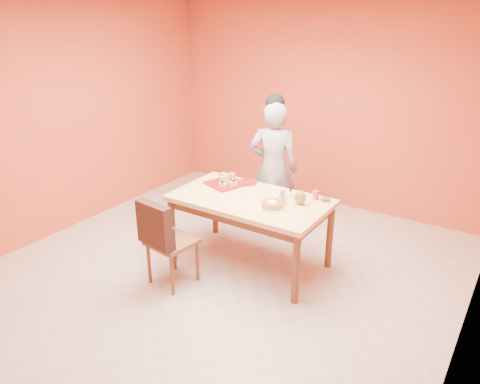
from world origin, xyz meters
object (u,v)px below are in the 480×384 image
Objects in this scene: dining_table at (250,206)px; sponge_cake at (272,204)px; red_dinner_plate at (247,182)px; magenta_glass at (316,195)px; dining_chair at (170,240)px; pastry_platter at (226,184)px; egg_ornament at (300,197)px; checker_tin at (326,200)px; person at (273,168)px.

dining_table is 0.36m from sponge_cake.
red_dinner_plate is 0.83m from magenta_glass.
dining_chair is 4.20× the size of sponge_cake.
pastry_platter reaches higher than red_dinner_plate.
egg_ornament is at bearing -3.17° from pastry_platter.
egg_ornament reaches higher than checker_tin.
checker_tin reaches higher than red_dinner_plate.
sponge_cake is (0.75, -0.28, 0.03)m from pastry_platter.
egg_ornament is (0.93, -0.05, 0.06)m from pastry_platter.
red_dinner_plate is 0.73m from sponge_cake.
sponge_cake is (0.51, -0.93, -0.01)m from person.
red_dinner_plate is 0.94m from checker_tin.
red_dinner_plate is 2.45× the size of checker_tin.
dining_table is 17.57× the size of magenta_glass.
checker_tin is (0.68, 0.35, 0.11)m from dining_table.
pastry_platter is at bearing 96.06° from dining_chair.
egg_ornament is at bearing -16.35° from red_dinner_plate.
magenta_glass is at bearing 59.10° from sponge_cake.
sponge_cake reaches higher than pastry_platter.
checker_tin is (1.12, 1.10, 0.30)m from dining_chair.
pastry_platter is (0.01, 0.93, 0.30)m from dining_chair.
magenta_glass is at bearing 53.51° from dining_chair.
dining_chair is at bearing -135.62° from checker_tin.
dining_chair reaches higher than red_dinner_plate.
checker_tin is (0.18, 0.22, -0.06)m from egg_ornament.
pastry_platter is at bearing -171.26° from magenta_glass.
magenta_glass is (0.83, -0.02, 0.04)m from red_dinner_plate.
magenta_glass is (0.26, 0.44, 0.01)m from sponge_cake.
pastry_platter is 2.45× the size of egg_ornament.
dining_table is 0.99× the size of person.
red_dinner_plate is at bearing 44.09° from pastry_platter.
egg_ornament is at bearing 49.65° from dining_chair.
dining_chair is 1.15m from red_dinner_plate.
dining_table is 17.70× the size of checker_tin.
dining_chair is 1.60m from checker_tin.
egg_ornament is 1.62× the size of checker_tin.
person reaches higher than dining_table.
red_dinner_plate is (0.19, 1.10, 0.29)m from dining_chair.
dining_table is at bearing -53.79° from red_dinner_plate.
checker_tin is at bearing 51.11° from sponge_cake.
dining_table is at bearing 162.09° from sponge_cake.
person is at bearing 82.74° from red_dinner_plate.
dining_table is 1.75× the size of dining_chair.
magenta_glass is (0.58, 0.33, 0.14)m from dining_table.
dining_chair is at bearing -90.71° from pastry_platter.
person is 0.48m from red_dinner_plate.
pastry_platter is (-0.43, 0.18, 0.10)m from dining_table.
egg_ornament is at bearing 14.28° from dining_table.
magenta_glass is at bearing 61.57° from egg_ornament.
checker_tin is (0.88, -0.48, -0.03)m from person.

